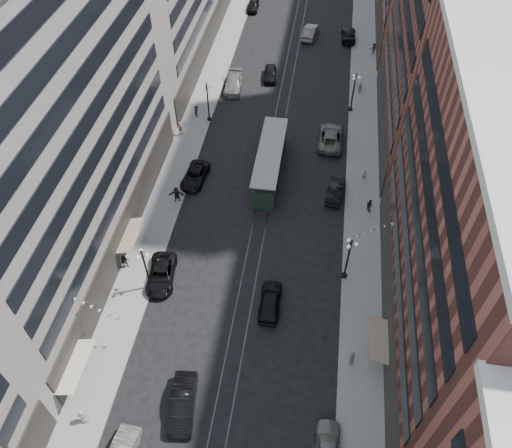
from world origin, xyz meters
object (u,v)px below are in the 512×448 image
Objects in this scene: lamppost_sw_far at (146,268)px; lamppost_se_far at (348,258)px; pedestrian_5 at (177,194)px; pedestrian_extra_2 at (197,111)px; car_11 at (330,137)px; car_13 at (270,74)px; pedestrian_8 at (364,174)px; car_8 at (233,84)px; pedestrian_9 at (374,49)px; car_5 at (183,404)px; car_12 at (349,35)px; lamppost_se_mid at (353,91)px; pedestrian_6 at (180,128)px; pedestrian_1 at (83,416)px; car_extra_0 at (270,301)px; car_14 at (310,32)px; streetcar at (270,163)px; car_7 at (195,176)px; car_10 at (335,191)px; car_9 at (253,5)px; pedestrian_4 at (352,357)px; lamppost_sw_mid at (208,101)px; pedestrian_extra_0 at (360,87)px; pedestrian_7 at (369,205)px; car_2 at (161,274)px.

lamppost_sw_far is 1.00× the size of lamppost_se_far.
pedestrian_5 is 1.21× the size of pedestrian_extra_2.
car_13 is at bearing -55.11° from car_11.
car_13 is 24.23m from pedestrian_8.
pedestrian_9 reaches higher than car_8.
car_5 is 0.98× the size of car_12.
car_11 is (-2.40, -7.19, -2.22)m from lamppost_se_mid.
pedestrian_6 is 1.24× the size of pedestrian_extra_2.
pedestrian_8 is at bearing 11.67° from pedestrian_5.
car_extra_0 is at bearing -153.75° from pedestrian_1.
streetcar is at bearing 93.20° from car_14.
pedestrian_5 is at bearing 91.91° from lamppost_sw_far.
car_7 is 1.11× the size of car_10.
pedestrian_6 reaches higher than pedestrian_5.
car_14 is at bearing 55.79° from car_8.
car_9 is 47.35m from car_10.
pedestrian_6 reaches higher than car_10.
streetcar is at bearing 123.44° from lamppost_se_far.
pedestrian_4 is 0.32× the size of car_8.
car_7 is 37.97m from pedestrian_9.
car_11 is 1.16× the size of car_12.
car_11 is at bearing -163.78° from pedestrian_6.
pedestrian_8 is at bearing -23.32° from lamppost_sw_mid.
pedestrian_5 reaches higher than car_10.
pedestrian_extra_0 is 1.06× the size of pedestrian_extra_2.
lamppost_se_mid is 16.99m from car_8.
pedestrian_7 is (14.15, -24.97, 0.17)m from car_13.
pedestrian_1 is at bearing 71.72° from car_12.
pedestrian_5 reaches higher than car_9.
lamppost_sw_far and lamppost_se_far have the same top height.
car_5 is 3.38× the size of pedestrian_extra_2.
car_14 reaches higher than car_10.
car_extra_0 reaches higher than car_13.
pedestrian_5 is (-1.19, -48.00, 0.31)m from car_9.
car_14 is at bearing 67.59° from pedestrian_5.
car_extra_0 reaches higher than car_12.
car_13 is (-12.60, 43.50, -0.32)m from pedestrian_4.
lamppost_sw_far is 2.94× the size of pedestrian_4.
car_14 is (-4.60, 26.70, 0.01)m from car_11.
pedestrian_7 is 0.32× the size of car_extra_0.
pedestrian_9 reaches higher than car_11.
pedestrian_extra_2 is (-11.01, 9.64, -0.68)m from streetcar.
lamppost_sw_far reaches higher than car_extra_0.
car_7 is (-18.42, 20.57, -0.37)m from pedestrian_4.
car_7 is at bearing 80.56° from car_14.
car_extra_0 is at bearing 133.44° from pedestrian_6.
lamppost_sw_mid reaches higher than pedestrian_9.
pedestrian_9 is (20.73, -12.53, 0.26)m from car_9.
streetcar reaches higher than car_13.
car_14 is (10.60, 50.36, 0.14)m from car_2.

